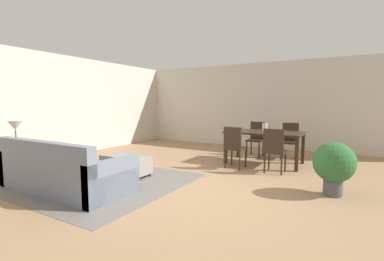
% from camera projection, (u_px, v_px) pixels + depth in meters
% --- Properties ---
extents(ground_plane, '(10.80, 10.80, 0.00)m').
position_uv_depth(ground_plane, '(189.00, 191.00, 4.45)').
color(ground_plane, '#9E7A56').
extents(wall_back, '(9.00, 0.12, 2.70)m').
position_uv_depth(wall_back, '(270.00, 105.00, 8.61)').
color(wall_back, beige).
rests_on(wall_back, ground_plane).
extents(wall_left, '(0.12, 11.00, 2.70)m').
position_uv_depth(wall_left, '(48.00, 106.00, 6.99)').
color(wall_left, beige).
rests_on(wall_left, ground_plane).
extents(area_rug, '(3.00, 2.80, 0.01)m').
position_uv_depth(area_rug, '(99.00, 181.00, 5.00)').
color(area_rug, slate).
rests_on(area_rug, ground_plane).
extents(couch, '(2.28, 0.99, 0.86)m').
position_uv_depth(couch, '(64.00, 173.00, 4.50)').
color(couch, slate).
rests_on(couch, ground_plane).
extents(ottoman_table, '(1.00, 0.46, 0.40)m').
position_uv_depth(ottoman_table, '(126.00, 164.00, 5.41)').
color(ottoman_table, gray).
rests_on(ottoman_table, ground_plane).
extents(side_table, '(0.40, 0.40, 0.57)m').
position_uv_depth(side_table, '(17.00, 154.00, 5.22)').
color(side_table, olive).
rests_on(side_table, ground_plane).
extents(table_lamp, '(0.26, 0.26, 0.53)m').
position_uv_depth(table_lamp, '(15.00, 127.00, 5.16)').
color(table_lamp, brown).
rests_on(table_lamp, side_table).
extents(dining_table, '(1.73, 0.97, 0.76)m').
position_uv_depth(dining_table, '(264.00, 135.00, 6.44)').
color(dining_table, '#332319').
rests_on(dining_table, ground_plane).
extents(dining_chair_near_left, '(0.42, 0.42, 0.92)m').
position_uv_depth(dining_chair_near_left, '(234.00, 145.00, 5.94)').
color(dining_chair_near_left, '#332319').
rests_on(dining_chair_near_left, ground_plane).
extents(dining_chair_near_right, '(0.40, 0.40, 0.92)m').
position_uv_depth(dining_chair_near_right, '(274.00, 148.00, 5.54)').
color(dining_chair_near_right, '#332319').
rests_on(dining_chair_near_right, ground_plane).
extents(dining_chair_far_left, '(0.42, 0.42, 0.92)m').
position_uv_depth(dining_chair_far_left, '(256.00, 137.00, 7.40)').
color(dining_chair_far_left, '#332319').
rests_on(dining_chair_far_left, ground_plane).
extents(dining_chair_far_right, '(0.43, 0.43, 0.92)m').
position_uv_depth(dining_chair_far_right, '(290.00, 139.00, 7.00)').
color(dining_chair_far_right, '#332319').
rests_on(dining_chair_far_right, ground_plane).
extents(vase_centerpiece, '(0.12, 0.12, 0.20)m').
position_uv_depth(vase_centerpiece, '(265.00, 127.00, 6.41)').
color(vase_centerpiece, silver).
rests_on(vase_centerpiece, dining_table).
extents(potted_plant, '(0.62, 0.62, 0.84)m').
position_uv_depth(potted_plant, '(334.00, 164.00, 4.21)').
color(potted_plant, '#4C4C51').
rests_on(potted_plant, ground_plane).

